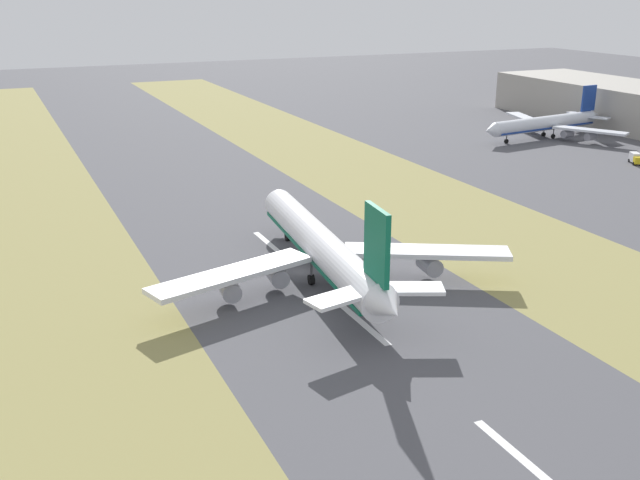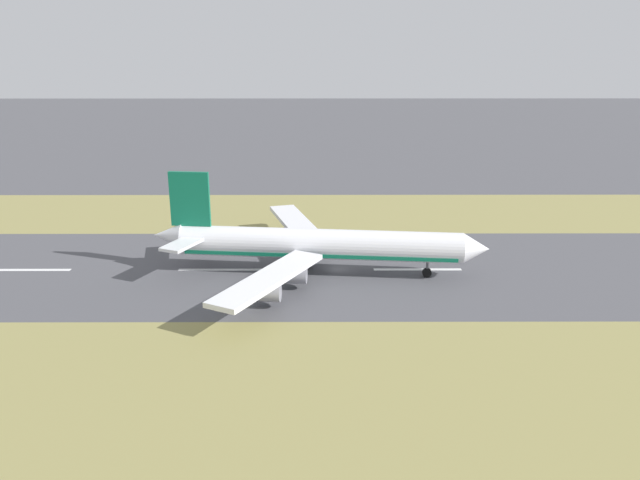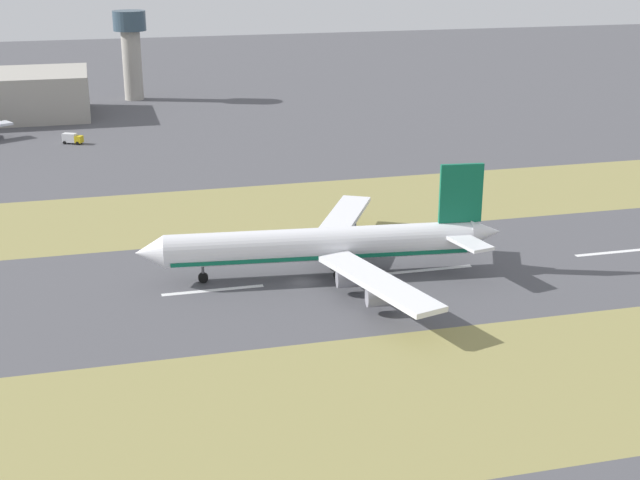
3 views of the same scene
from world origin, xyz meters
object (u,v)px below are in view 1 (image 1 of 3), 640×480
airplane_main_jet (323,249)px  airplane_parked_apron (548,123)px  service_truck (636,158)px  terminal_building (627,105)px

airplane_main_jet → airplane_parked_apron: airplane_main_jet is taller
airplane_parked_apron → service_truck: airplane_parked_apron is taller
service_truck → terminal_building: bearing=47.2°
terminal_building → service_truck: bearing=-132.8°
airplane_parked_apron → terminal_building: bearing=9.8°
airplane_main_jet → terminal_building: (168.70, 96.74, 1.50)m
terminal_building → airplane_main_jet: bearing=-150.2°
airplane_parked_apron → service_truck: (-2.93, -42.53, -3.29)m
airplane_main_jet → airplane_parked_apron: bearing=35.5°
terminal_building → airplane_parked_apron: airplane_parked_apron is taller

